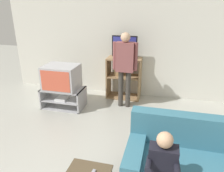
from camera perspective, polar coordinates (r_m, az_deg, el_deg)
wall_back at (r=5.34m, az=5.45°, el=11.05°), size 6.40×0.06×2.60m
tv_stand at (r=5.02m, az=-12.50°, el=-3.03°), size 0.91×0.53×0.44m
television_main at (r=4.87m, az=-13.06°, el=2.29°), size 0.72×0.58×0.52m
media_shelf at (r=5.29m, az=3.10°, el=2.17°), size 0.81×0.42×1.00m
television_flat at (r=5.07m, az=3.27°, el=9.95°), size 0.58×0.20×0.52m
couch at (r=3.08m, az=19.33°, el=-19.45°), size 1.56×0.90×0.88m
person_standing_adult at (r=4.67m, az=3.40°, el=5.94°), size 0.53×0.20×1.66m
person_seated_child at (r=2.45m, az=12.89°, el=-21.08°), size 0.33×0.43×1.03m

